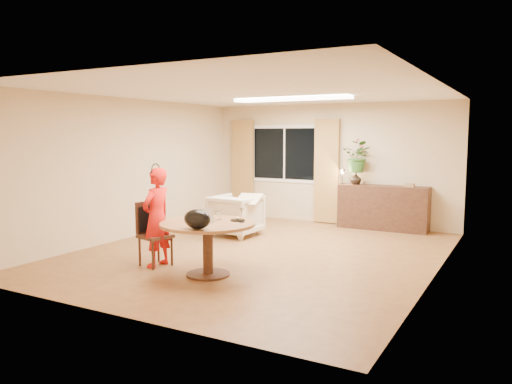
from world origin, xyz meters
TOP-DOWN VIEW (x-y plane):
  - floor at (0.00, 0.00)m, footprint 6.50×6.50m
  - ceiling at (0.00, 0.00)m, footprint 6.50×6.50m
  - wall_back at (0.00, 3.25)m, footprint 5.50×0.00m
  - wall_left at (-2.75, 0.00)m, footprint 0.00×6.50m
  - wall_right at (2.75, 0.00)m, footprint 0.00×6.50m
  - window at (-1.10, 3.23)m, footprint 1.70×0.03m
  - curtain_left at (-2.15, 3.15)m, footprint 0.55×0.08m
  - curtain_right at (-0.05, 3.15)m, footprint 0.55×0.08m
  - ceiling_panel at (0.00, 1.20)m, footprint 2.20×0.35m
  - dining_table at (0.01, -1.50)m, footprint 1.30×1.30m
  - dining_chair at (-0.96, -1.44)m, footprint 0.54×0.51m
  - child at (-0.92, -1.45)m, footprint 0.53×0.35m
  - laptop at (-0.10, -1.55)m, footprint 0.35×0.26m
  - tumbler at (0.02, -1.24)m, footprint 0.09×0.09m
  - wine_glass at (0.42, -1.28)m, footprint 0.09×0.09m
  - pot_lid at (0.30, -1.19)m, footprint 0.21×0.21m
  - handbag at (0.16, -1.96)m, footprint 0.42×0.30m
  - armchair at (-1.08, 1.05)m, footprint 0.87×0.90m
  - throw at (-0.80, 1.04)m, footprint 0.55×0.63m
  - sideboard at (1.24, 3.01)m, footprint 1.80×0.44m
  - vase at (0.65, 3.01)m, footprint 0.26×0.26m
  - bouquet at (0.69, 3.01)m, footprint 0.66×0.59m
  - book_stack at (1.75, 3.01)m, footprint 0.20×0.16m
  - desk_lamp at (0.38, 2.96)m, footprint 0.14×0.14m

SIDE VIEW (x-z plane):
  - floor at x=0.00m, z-range 0.00..0.00m
  - armchair at x=-1.08m, z-range 0.00..0.79m
  - sideboard at x=1.24m, z-range 0.00..0.90m
  - dining_chair at x=-0.96m, z-range 0.00..0.94m
  - dining_table at x=0.01m, z-range 0.21..0.95m
  - child at x=-0.92m, z-range 0.00..1.45m
  - pot_lid at x=0.30m, z-range 0.74..0.77m
  - tumbler at x=0.02m, z-range 0.74..0.86m
  - throw at x=-0.80m, z-range 0.79..0.82m
  - wine_glass at x=0.42m, z-range 0.74..0.94m
  - laptop at x=-0.10m, z-range 0.74..0.96m
  - handbag at x=0.16m, z-range 0.74..0.99m
  - book_stack at x=1.75m, z-range 0.90..0.98m
  - vase at x=0.65m, z-range 0.90..1.15m
  - desk_lamp at x=0.38m, z-range 0.90..1.23m
  - curtain_left at x=-2.15m, z-range 0.02..2.27m
  - curtain_right at x=-0.05m, z-range 0.02..2.27m
  - wall_back at x=0.00m, z-range -1.45..4.05m
  - wall_left at x=-2.75m, z-range -1.95..4.55m
  - wall_right at x=2.75m, z-range -1.95..4.55m
  - bouquet at x=0.69m, z-range 1.15..1.81m
  - window at x=-1.10m, z-range 0.85..2.15m
  - ceiling_panel at x=0.00m, z-range 2.54..2.59m
  - ceiling at x=0.00m, z-range 2.60..2.60m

